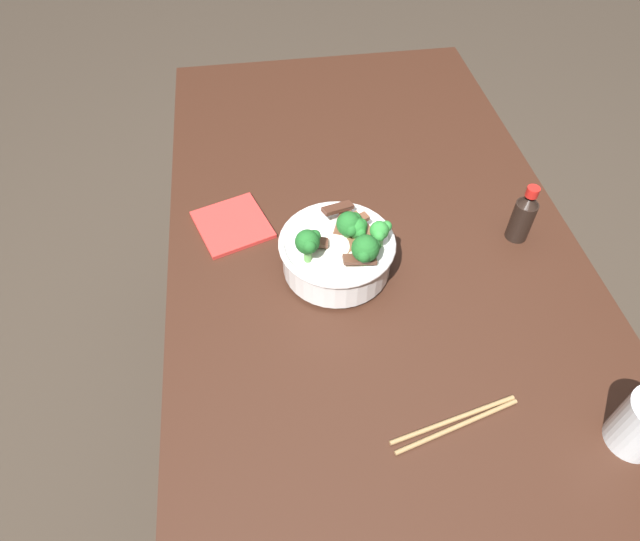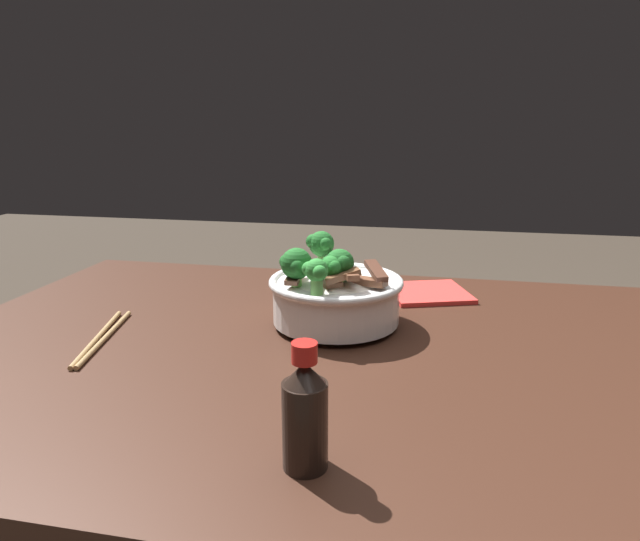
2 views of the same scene
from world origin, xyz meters
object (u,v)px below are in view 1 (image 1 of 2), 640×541
at_px(chopsticks_pair, 455,423).
at_px(folded_napkin, 232,225).
at_px(soy_sauce_bottle, 523,216).
at_px(rice_bowl, 338,250).

xyz_separation_m(chopsticks_pair, folded_napkin, (-0.46, -0.30, 0.00)).
bearing_deg(folded_napkin, soy_sauce_bottle, 78.66).
height_order(chopsticks_pair, folded_napkin, folded_napkin).
xyz_separation_m(chopsticks_pair, soy_sauce_bottle, (-0.35, 0.23, 0.05)).
bearing_deg(chopsticks_pair, rice_bowl, -159.34).
bearing_deg(chopsticks_pair, soy_sauce_bottle, 146.60).
relative_size(rice_bowl, folded_napkin, 1.50).
xyz_separation_m(soy_sauce_bottle, folded_napkin, (-0.11, -0.53, -0.05)).
bearing_deg(soy_sauce_bottle, chopsticks_pair, -33.40).
distance_m(soy_sauce_bottle, folded_napkin, 0.55).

